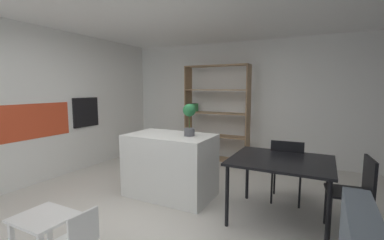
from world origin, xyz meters
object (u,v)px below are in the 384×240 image
at_px(child_table, 44,225).
at_px(dining_table, 281,165).
at_px(built_in_oven, 86,112).
at_px(open_bookshelf, 213,117).
at_px(child_chair_right, 79,240).
at_px(dining_chair_window_side, 357,188).
at_px(kitchen_island, 170,165).
at_px(potted_plant_on_island, 189,117).
at_px(dining_chair_far, 287,166).

xyz_separation_m(child_table, dining_table, (1.80, 1.81, 0.33)).
distance_m(built_in_oven, open_bookshelf, 2.70).
bearing_deg(child_chair_right, dining_chair_window_side, 134.54).
height_order(kitchen_island, child_chair_right, kitchen_island).
bearing_deg(open_bookshelf, dining_chair_window_side, -40.71).
relative_size(built_in_oven, kitchen_island, 0.46).
height_order(kitchen_island, potted_plant_on_island, potted_plant_on_island).
height_order(child_table, dining_chair_window_side, dining_chair_window_side).
height_order(built_in_oven, child_table, built_in_oven).
xyz_separation_m(built_in_oven, dining_chair_far, (3.84, 0.07, -0.60)).
height_order(potted_plant_on_island, dining_table, potted_plant_on_island).
distance_m(child_chair_right, dining_chair_window_side, 2.81).
bearing_deg(dining_chair_far, child_table, 48.20).
bearing_deg(child_chair_right, dining_table, 147.43).
height_order(potted_plant_on_island, dining_chair_window_side, potted_plant_on_island).
xyz_separation_m(potted_plant_on_island, child_chair_right, (-0.06, -1.88, -0.86)).
relative_size(potted_plant_on_island, open_bookshelf, 0.22).
height_order(open_bookshelf, dining_chair_far, open_bookshelf).
bearing_deg(kitchen_island, child_chair_right, -82.55).
bearing_deg(open_bookshelf, kitchen_island, -84.01).
distance_m(built_in_oven, dining_chair_far, 3.88).
bearing_deg(kitchen_island, potted_plant_on_island, 7.65).
bearing_deg(built_in_oven, open_bookshelf, 41.93).
bearing_deg(dining_chair_window_side, built_in_oven, -102.66).
bearing_deg(dining_chair_far, child_chair_right, 55.93).
bearing_deg(built_in_oven, dining_chair_far, 1.01).
xyz_separation_m(potted_plant_on_island, dining_chair_window_side, (2.07, -0.06, -0.67)).
xyz_separation_m(child_chair_right, dining_chair_window_side, (2.14, 1.82, 0.20)).
bearing_deg(open_bookshelf, child_chair_right, -83.35).
bearing_deg(dining_table, dining_chair_far, 89.28).
xyz_separation_m(kitchen_island, open_bookshelf, (-0.23, 2.22, 0.51)).
distance_m(potted_plant_on_island, child_chair_right, 2.07).
bearing_deg(kitchen_island, dining_table, -1.24).
bearing_deg(child_table, open_bookshelf, 90.24).
height_order(built_in_oven, kitchen_island, built_in_oven).
xyz_separation_m(potted_plant_on_island, child_table, (-0.52, -1.88, -0.84)).
xyz_separation_m(child_chair_right, dining_chair_far, (1.35, 2.33, 0.20)).
xyz_separation_m(kitchen_island, dining_chair_window_side, (2.38, -0.02, 0.08)).
distance_m(kitchen_island, potted_plant_on_island, 0.80).
height_order(child_chair_right, dining_chair_far, dining_chair_far).
height_order(kitchen_island, open_bookshelf, open_bookshelf).
bearing_deg(potted_plant_on_island, built_in_oven, 171.55).
distance_m(dining_chair_far, dining_chair_window_side, 0.93).
height_order(potted_plant_on_island, open_bookshelf, open_bookshelf).
xyz_separation_m(potted_plant_on_island, dining_chair_far, (1.29, 0.45, -0.67)).
bearing_deg(child_table, built_in_oven, 131.89).
relative_size(kitchen_island, child_chair_right, 2.10).
xyz_separation_m(kitchen_island, dining_chair_far, (1.59, 0.49, 0.07)).
height_order(dining_table, dining_chair_far, dining_chair_far).
bearing_deg(potted_plant_on_island, child_chair_right, -91.89).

